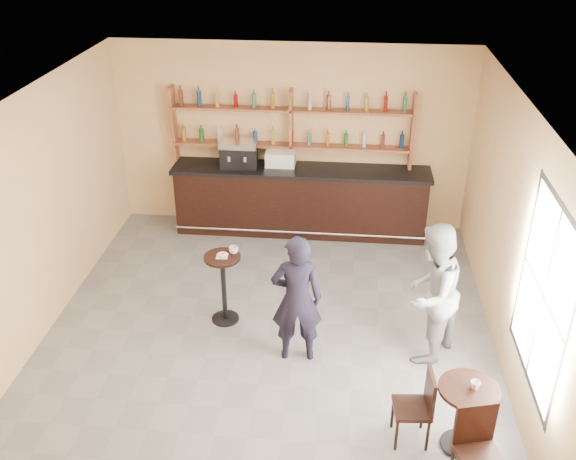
# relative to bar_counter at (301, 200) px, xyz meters

# --- Properties ---
(floor) EXTENTS (7.00, 7.00, 0.00)m
(floor) POSITION_rel_bar_counter_xyz_m (-0.19, -3.15, -0.59)
(floor) COLOR slate
(floor) RESTS_ON ground
(ceiling) EXTENTS (7.00, 7.00, 0.00)m
(ceiling) POSITION_rel_bar_counter_xyz_m (-0.19, -3.15, 2.61)
(ceiling) COLOR white
(ceiling) RESTS_ON wall_back
(wall_back) EXTENTS (7.00, 0.00, 7.00)m
(wall_back) POSITION_rel_bar_counter_xyz_m (-0.19, 0.35, 1.01)
(wall_back) COLOR #E7BC83
(wall_back) RESTS_ON floor
(wall_front) EXTENTS (7.00, 0.00, 7.00)m
(wall_front) POSITION_rel_bar_counter_xyz_m (-0.19, -6.65, 1.01)
(wall_front) COLOR #E7BC83
(wall_front) RESTS_ON floor
(wall_left) EXTENTS (0.00, 7.00, 7.00)m
(wall_left) POSITION_rel_bar_counter_xyz_m (-3.19, -3.15, 1.01)
(wall_left) COLOR #E7BC83
(wall_left) RESTS_ON floor
(wall_right) EXTENTS (0.00, 7.00, 7.00)m
(wall_right) POSITION_rel_bar_counter_xyz_m (2.81, -3.15, 1.01)
(wall_right) COLOR #E7BC83
(wall_right) RESTS_ON floor
(window_pane) EXTENTS (0.00, 2.00, 2.00)m
(window_pane) POSITION_rel_bar_counter_xyz_m (2.81, -4.35, 1.11)
(window_pane) COLOR white
(window_pane) RESTS_ON wall_right
(window_frame) EXTENTS (0.04, 1.70, 2.10)m
(window_frame) POSITION_rel_bar_counter_xyz_m (2.80, -4.35, 1.11)
(window_frame) COLOR black
(window_frame) RESTS_ON wall_right
(shelf_unit) EXTENTS (4.00, 0.26, 1.40)m
(shelf_unit) POSITION_rel_bar_counter_xyz_m (-0.19, 0.22, 1.22)
(shelf_unit) COLOR brown
(shelf_unit) RESTS_ON wall_back
(liquor_bottles) EXTENTS (3.68, 0.10, 1.00)m
(liquor_bottles) POSITION_rel_bar_counter_xyz_m (-0.19, 0.22, 1.39)
(liquor_bottles) COLOR #8C5919
(liquor_bottles) RESTS_ON shelf_unit
(bar_counter) EXTENTS (4.36, 0.85, 1.18)m
(bar_counter) POSITION_rel_bar_counter_xyz_m (0.00, 0.00, 0.00)
(bar_counter) COLOR black
(bar_counter) RESTS_ON floor
(espresso_machine) EXTENTS (0.65, 0.45, 0.44)m
(espresso_machine) POSITION_rel_bar_counter_xyz_m (-1.05, 0.00, 0.81)
(espresso_machine) COLOR black
(espresso_machine) RESTS_ON bar_counter
(pastry_case) EXTENTS (0.54, 0.45, 0.30)m
(pastry_case) POSITION_rel_bar_counter_xyz_m (-0.34, 0.00, 0.74)
(pastry_case) COLOR silver
(pastry_case) RESTS_ON bar_counter
(pedestal_table) EXTENTS (0.60, 0.60, 1.02)m
(pedestal_table) POSITION_rel_bar_counter_xyz_m (-0.83, -2.75, -0.08)
(pedestal_table) COLOR black
(pedestal_table) RESTS_ON floor
(napkin) EXTENTS (0.16, 0.16, 0.00)m
(napkin) POSITION_rel_bar_counter_xyz_m (-0.83, -2.75, 0.43)
(napkin) COLOR white
(napkin) RESTS_ON pedestal_table
(donut) EXTENTS (0.17, 0.17, 0.05)m
(donut) POSITION_rel_bar_counter_xyz_m (-0.82, -2.76, 0.46)
(donut) COLOR #D7814E
(donut) RESTS_ON napkin
(cup_pedestal) EXTENTS (0.16, 0.16, 0.10)m
(cup_pedestal) POSITION_rel_bar_counter_xyz_m (-0.69, -2.65, 0.48)
(cup_pedestal) COLOR white
(cup_pedestal) RESTS_ON pedestal_table
(man_main) EXTENTS (0.68, 0.48, 1.75)m
(man_main) POSITION_rel_bar_counter_xyz_m (0.23, -3.44, 0.29)
(man_main) COLOR black
(man_main) RESTS_ON floor
(cafe_table) EXTENTS (0.71, 0.71, 0.81)m
(cafe_table) POSITION_rel_bar_counter_xyz_m (2.12, -4.78, -0.19)
(cafe_table) COLOR black
(cafe_table) RESTS_ON floor
(cup_cafe) EXTENTS (0.10, 0.10, 0.09)m
(cup_cafe) POSITION_rel_bar_counter_xyz_m (2.17, -4.78, 0.27)
(cup_cafe) COLOR white
(cup_cafe) RESTS_ON cafe_table
(chair_west) EXTENTS (0.42, 0.42, 0.90)m
(chair_west) POSITION_rel_bar_counter_xyz_m (1.57, -4.73, -0.14)
(chair_west) COLOR black
(chair_west) RESTS_ON floor
(chair_south) EXTENTS (0.52, 0.52, 0.98)m
(chair_south) POSITION_rel_bar_counter_xyz_m (2.17, -5.38, -0.10)
(chair_south) COLOR black
(chair_south) RESTS_ON floor
(patron_second) EXTENTS (1.08, 1.15, 1.87)m
(patron_second) POSITION_rel_bar_counter_xyz_m (1.87, -3.24, 0.34)
(patron_second) COLOR gray
(patron_second) RESTS_ON floor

